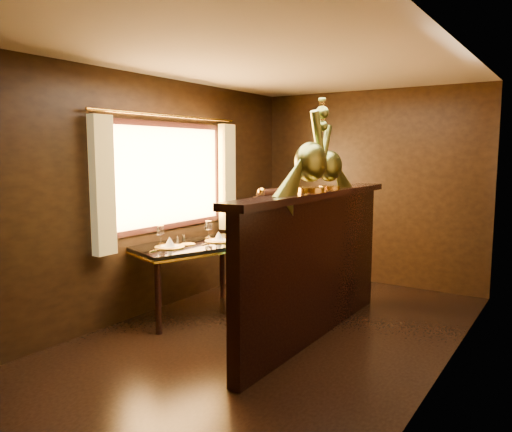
{
  "coord_description": "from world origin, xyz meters",
  "views": [
    {
      "loc": [
        2.32,
        -3.75,
        1.71
      ],
      "look_at": [
        -0.34,
        0.32,
        1.09
      ],
      "focal_mm": 35.0,
      "sensor_mm": 36.0,
      "label": 1
    }
  ],
  "objects_px": {
    "chair_left": "(269,251)",
    "dining_table": "(193,250)",
    "chair_right": "(305,259)",
    "peacock_left": "(311,144)",
    "peacock_right": "(330,152)"
  },
  "relations": [
    {
      "from": "peacock_left",
      "to": "peacock_right",
      "type": "height_order",
      "value": "peacock_left"
    },
    {
      "from": "dining_table",
      "to": "peacock_left",
      "type": "height_order",
      "value": "peacock_left"
    },
    {
      "from": "chair_left",
      "to": "chair_right",
      "type": "height_order",
      "value": "chair_left"
    },
    {
      "from": "chair_left",
      "to": "peacock_left",
      "type": "bearing_deg",
      "value": -15.02
    },
    {
      "from": "chair_left",
      "to": "peacock_right",
      "type": "xyz_separation_m",
      "value": [
        0.6,
        0.11,
        0.99
      ]
    },
    {
      "from": "chair_left",
      "to": "chair_right",
      "type": "distance_m",
      "value": 0.38
    },
    {
      "from": "chair_right",
      "to": "peacock_left",
      "type": "distance_m",
      "value": 1.29
    },
    {
      "from": "dining_table",
      "to": "peacock_right",
      "type": "bearing_deg",
      "value": 34.22
    },
    {
      "from": "chair_left",
      "to": "dining_table",
      "type": "bearing_deg",
      "value": -152.6
    },
    {
      "from": "chair_left",
      "to": "peacock_right",
      "type": "bearing_deg",
      "value": 20.35
    },
    {
      "from": "chair_right",
      "to": "peacock_right",
      "type": "xyz_separation_m",
      "value": [
        0.3,
        -0.11,
        1.08
      ]
    },
    {
      "from": "dining_table",
      "to": "peacock_right",
      "type": "relative_size",
      "value": 2.11
    },
    {
      "from": "dining_table",
      "to": "peacock_right",
      "type": "distance_m",
      "value": 1.76
    },
    {
      "from": "peacock_left",
      "to": "peacock_right",
      "type": "relative_size",
      "value": 1.2
    },
    {
      "from": "peacock_right",
      "to": "chair_left",
      "type": "bearing_deg",
      "value": -169.25
    }
  ]
}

